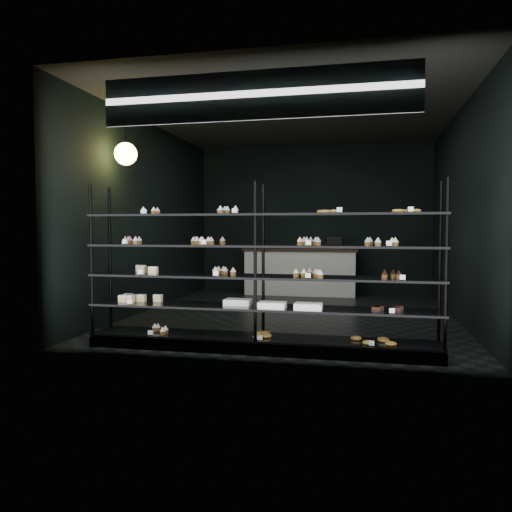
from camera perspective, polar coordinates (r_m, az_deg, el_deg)
name	(u,v)px	position (r m, az deg, el deg)	size (l,w,h in m)	color
room	(294,216)	(8.04, 4.38, 4.59)	(5.01, 6.01, 3.20)	black
display_shelf	(257,296)	(5.69, 0.16, -4.59)	(4.00, 0.50, 1.91)	black
signage	(255,95)	(5.33, -0.14, 17.87)	(3.30, 0.05, 0.50)	#0B0C38
pendant_lamp	(126,154)	(7.41, -14.67, 11.24)	(0.31, 0.31, 0.89)	black
service_counter	(301,271)	(10.58, 5.17, -1.71)	(2.39, 0.65, 1.23)	silver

